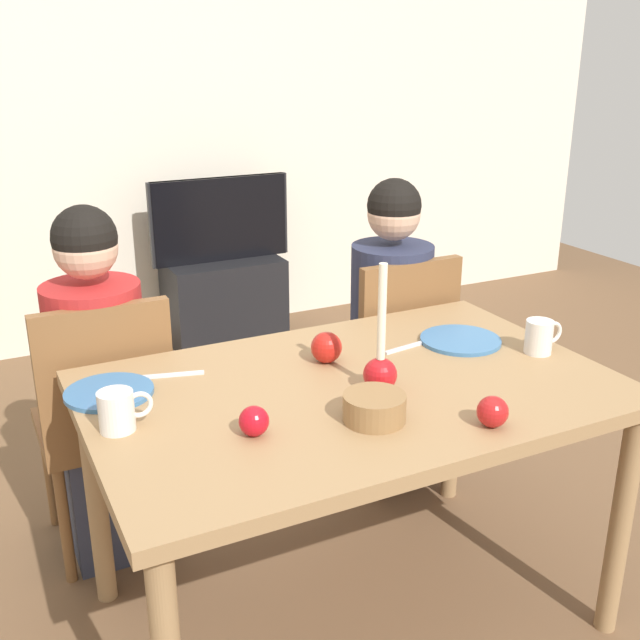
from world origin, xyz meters
The scene contains 20 objects.
ground_plane centered at (0.00, 0.00, 0.00)m, with size 7.68×7.68×0.00m, color brown.
back_wall centered at (0.00, 2.60, 1.30)m, with size 6.40×0.10×2.60m, color beige.
dining_table centered at (0.00, 0.00, 0.67)m, with size 1.40×0.90×0.75m.
chair_left centered at (-0.56, 0.61, 0.51)m, with size 0.40×0.40×0.90m.
chair_right centered at (0.51, 0.61, 0.51)m, with size 0.40×0.40×0.90m.
person_left_child centered at (-0.56, 0.64, 0.57)m, with size 0.30×0.30×1.17m.
person_right_child centered at (0.51, 0.64, 0.57)m, with size 0.30×0.30×1.17m.
tv_stand centered at (0.43, 2.30, 0.24)m, with size 0.64×0.40×0.48m, color black.
tv centered at (0.43, 2.30, 0.71)m, with size 0.79×0.05×0.46m.
candle_centerpiece centered at (0.05, -0.06, 0.82)m, with size 0.09×0.09×0.35m.
plate_left centered at (-0.60, 0.23, 0.76)m, with size 0.23×0.23×0.01m, color teal.
plate_right centered at (0.45, 0.13, 0.76)m, with size 0.25×0.25×0.01m, color teal.
mug_left centered at (-0.62, 0.03, 0.80)m, with size 0.13×0.08×0.10m.
mug_right centered at (0.60, -0.05, 0.80)m, with size 0.13×0.08×0.10m.
fork_left centered at (-0.42, 0.27, 0.75)m, with size 0.18×0.01×0.01m, color silver.
fork_right centered at (0.28, 0.16, 0.75)m, with size 0.18×0.01×0.01m, color silver.
bowl_walnuts centered at (-0.05, -0.20, 0.78)m, with size 0.15×0.15×0.07m, color olive.
apple_near_candle centered at (0.18, -0.35, 0.79)m, with size 0.08×0.08×0.08m, color #B01919.
apple_by_left_plate centered at (-0.34, -0.14, 0.79)m, with size 0.07×0.07×0.07m, color red.
apple_by_right_mug centered at (0.01, 0.17, 0.79)m, with size 0.09×0.09×0.09m, color #B51C14.
Camera 1 is at (-0.90, -1.60, 1.60)m, focal length 42.19 mm.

